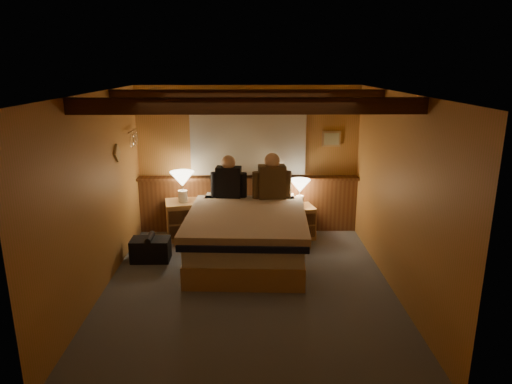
{
  "coord_description": "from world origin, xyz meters",
  "views": [
    {
      "loc": [
        0.02,
        -5.23,
        2.71
      ],
      "look_at": [
        0.1,
        0.4,
        1.13
      ],
      "focal_mm": 32.0,
      "sensor_mm": 36.0,
      "label": 1
    }
  ],
  "objects_px": {
    "nightstand_right": "(298,222)",
    "lamp_left": "(182,181)",
    "bed": "(247,235)",
    "person_right": "(272,180)",
    "person_left": "(229,180)",
    "nightstand_left": "(184,219)",
    "lamp_right": "(300,187)",
    "duffel_bag": "(151,249)"
  },
  "relations": [
    {
      "from": "duffel_bag",
      "to": "person_right",
      "type": "bearing_deg",
      "value": 21.76
    },
    {
      "from": "nightstand_left",
      "to": "lamp_right",
      "type": "height_order",
      "value": "lamp_right"
    },
    {
      "from": "lamp_right",
      "to": "person_right",
      "type": "bearing_deg",
      "value": -156.49
    },
    {
      "from": "bed",
      "to": "person_left",
      "type": "distance_m",
      "value": 1.02
    },
    {
      "from": "nightstand_right",
      "to": "person_right",
      "type": "height_order",
      "value": "person_right"
    },
    {
      "from": "bed",
      "to": "nightstand_right",
      "type": "bearing_deg",
      "value": 48.8
    },
    {
      "from": "duffel_bag",
      "to": "nightstand_right",
      "type": "bearing_deg",
      "value": 21.12
    },
    {
      "from": "lamp_left",
      "to": "nightstand_left",
      "type": "bearing_deg",
      "value": 92.87
    },
    {
      "from": "nightstand_right",
      "to": "lamp_left",
      "type": "bearing_deg",
      "value": 168.13
    },
    {
      "from": "lamp_left",
      "to": "bed",
      "type": "bearing_deg",
      "value": -39.78
    },
    {
      "from": "bed",
      "to": "nightstand_left",
      "type": "relative_size",
      "value": 3.37
    },
    {
      "from": "bed",
      "to": "lamp_right",
      "type": "bearing_deg",
      "value": 49.7
    },
    {
      "from": "nightstand_left",
      "to": "person_right",
      "type": "bearing_deg",
      "value": -19.11
    },
    {
      "from": "bed",
      "to": "person_left",
      "type": "bearing_deg",
      "value": 113.21
    },
    {
      "from": "lamp_left",
      "to": "lamp_right",
      "type": "height_order",
      "value": "lamp_left"
    },
    {
      "from": "bed",
      "to": "nightstand_left",
      "type": "height_order",
      "value": "bed"
    },
    {
      "from": "nightstand_left",
      "to": "bed",
      "type": "bearing_deg",
      "value": -52.64
    },
    {
      "from": "person_right",
      "to": "lamp_left",
      "type": "bearing_deg",
      "value": 169.26
    },
    {
      "from": "nightstand_right",
      "to": "person_right",
      "type": "relative_size",
      "value": 0.76
    },
    {
      "from": "nightstand_right",
      "to": "duffel_bag",
      "type": "bearing_deg",
      "value": -170.31
    },
    {
      "from": "nightstand_right",
      "to": "person_right",
      "type": "distance_m",
      "value": 0.88
    },
    {
      "from": "bed",
      "to": "lamp_left",
      "type": "bearing_deg",
      "value": 143.01
    },
    {
      "from": "lamp_right",
      "to": "person_right",
      "type": "height_order",
      "value": "person_right"
    },
    {
      "from": "nightstand_left",
      "to": "nightstand_right",
      "type": "height_order",
      "value": "nightstand_left"
    },
    {
      "from": "nightstand_right",
      "to": "lamp_left",
      "type": "height_order",
      "value": "lamp_left"
    },
    {
      "from": "bed",
      "to": "nightstand_left",
      "type": "distance_m",
      "value": 1.34
    },
    {
      "from": "lamp_left",
      "to": "person_right",
      "type": "relative_size",
      "value": 0.67
    },
    {
      "from": "lamp_right",
      "to": "person_right",
      "type": "relative_size",
      "value": 0.59
    },
    {
      "from": "bed",
      "to": "duffel_bag",
      "type": "distance_m",
      "value": 1.39
    },
    {
      "from": "bed",
      "to": "nightstand_right",
      "type": "xyz_separation_m",
      "value": [
        0.82,
        0.85,
        -0.11
      ]
    },
    {
      "from": "bed",
      "to": "nightstand_right",
      "type": "distance_m",
      "value": 1.19
    },
    {
      "from": "person_right",
      "to": "person_left",
      "type": "bearing_deg",
      "value": 169.52
    },
    {
      "from": "person_right",
      "to": "duffel_bag",
      "type": "bearing_deg",
      "value": -162.39
    },
    {
      "from": "lamp_left",
      "to": "nightstand_right",
      "type": "bearing_deg",
      "value": 0.13
    },
    {
      "from": "nightstand_left",
      "to": "lamp_right",
      "type": "distance_m",
      "value": 1.93
    },
    {
      "from": "nightstand_left",
      "to": "nightstand_right",
      "type": "distance_m",
      "value": 1.84
    },
    {
      "from": "nightstand_right",
      "to": "lamp_left",
      "type": "distance_m",
      "value": 1.96
    },
    {
      "from": "nightstand_left",
      "to": "lamp_left",
      "type": "height_order",
      "value": "lamp_left"
    },
    {
      "from": "person_right",
      "to": "duffel_bag",
      "type": "distance_m",
      "value": 2.08
    },
    {
      "from": "nightstand_left",
      "to": "duffel_bag",
      "type": "relative_size",
      "value": 1.18
    },
    {
      "from": "bed",
      "to": "person_right",
      "type": "height_order",
      "value": "person_right"
    },
    {
      "from": "nightstand_right",
      "to": "lamp_right",
      "type": "height_order",
      "value": "lamp_right"
    }
  ]
}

